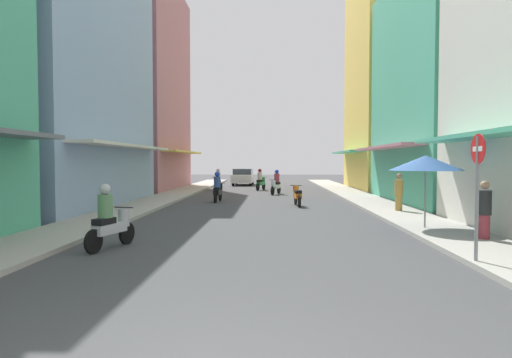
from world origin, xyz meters
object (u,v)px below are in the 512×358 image
(parked_car, at_px, (243,177))
(pedestrian_crossing, at_px, (399,194))
(pedestrian_midway, at_px, (484,212))
(street_sign_no_entry, at_px, (477,181))
(motorbike_black, at_px, (218,188))
(motorbike_red, at_px, (218,181))
(motorbike_orange, at_px, (297,195))
(vendor_umbrella, at_px, (426,163))
(motorbike_silver, at_px, (110,220))
(motorbike_white, at_px, (276,183))
(motorbike_green, at_px, (261,181))

(parked_car, relative_size, pedestrian_crossing, 2.56)
(pedestrian_midway, relative_size, street_sign_no_entry, 0.61)
(motorbike_black, bearing_deg, parked_car, 89.17)
(motorbike_red, distance_m, motorbike_orange, 12.16)
(motorbike_black, xyz_separation_m, motorbike_orange, (3.99, -1.96, -0.20))
(parked_car, bearing_deg, vendor_umbrella, -74.36)
(street_sign_no_entry, bearing_deg, motorbike_silver, 169.45)
(parked_car, distance_m, street_sign_no_entry, 30.76)
(street_sign_no_entry, bearing_deg, parked_car, 102.48)
(motorbike_red, relative_size, vendor_umbrella, 0.76)
(motorbike_black, bearing_deg, vendor_umbrella, -51.57)
(motorbike_white, distance_m, motorbike_red, 5.58)
(motorbike_black, distance_m, pedestrian_crossing, 9.24)
(motorbike_black, xyz_separation_m, pedestrian_crossing, (7.91, -4.76, 0.10))
(motorbike_green, bearing_deg, motorbike_orange, -79.88)
(motorbike_red, xyz_separation_m, street_sign_no_entry, (8.02, -22.82, 1.01))
(motorbike_white, height_order, pedestrian_midway, pedestrian_midway)
(motorbike_orange, bearing_deg, motorbike_white, 97.27)
(pedestrian_midway, xyz_separation_m, vendor_umbrella, (-0.83, 1.92, 1.25))
(motorbike_red, bearing_deg, motorbike_green, 5.12)
(motorbike_black, bearing_deg, motorbike_orange, -26.20)
(motorbike_green, bearing_deg, motorbike_silver, -98.01)
(motorbike_white, height_order, parked_car, motorbike_white)
(motorbike_red, distance_m, vendor_umbrella, 20.31)
(motorbike_orange, distance_m, parked_car, 18.60)
(motorbike_green, relative_size, motorbike_orange, 0.96)
(motorbike_white, distance_m, motorbike_silver, 18.14)
(pedestrian_crossing, bearing_deg, street_sign_no_entry, -96.55)
(motorbike_orange, bearing_deg, motorbike_green, 100.12)
(motorbike_green, distance_m, street_sign_no_entry, 23.64)
(street_sign_no_entry, bearing_deg, motorbike_red, 109.37)
(motorbike_green, bearing_deg, street_sign_no_entry, -78.01)
(motorbike_black, xyz_separation_m, motorbike_silver, (-1.07, -12.28, 0.00))
(parked_car, distance_m, pedestrian_crossing, 22.37)
(motorbike_white, bearing_deg, motorbike_red, 138.77)
(motorbike_orange, bearing_deg, vendor_umbrella, -65.16)
(pedestrian_crossing, bearing_deg, motorbike_red, 123.24)
(motorbike_black, xyz_separation_m, street_sign_no_entry, (6.88, -13.76, 1.01))
(vendor_umbrella, bearing_deg, motorbike_orange, 114.84)
(motorbike_orange, height_order, street_sign_no_entry, street_sign_no_entry)
(pedestrian_midway, bearing_deg, parked_car, 106.21)
(motorbike_silver, relative_size, vendor_umbrella, 0.77)
(motorbike_orange, relative_size, street_sign_no_entry, 0.68)
(pedestrian_crossing, bearing_deg, motorbike_white, 115.61)
(motorbike_silver, xyz_separation_m, vendor_umbrella, (8.47, 2.97, 1.35))
(street_sign_no_entry, bearing_deg, vendor_umbrella, 83.40)
(motorbike_black, bearing_deg, pedestrian_midway, -53.79)
(motorbike_black, bearing_deg, motorbike_red, 97.20)
(motorbike_black, height_order, motorbike_orange, motorbike_black)
(parked_car, relative_size, pedestrian_midway, 2.58)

